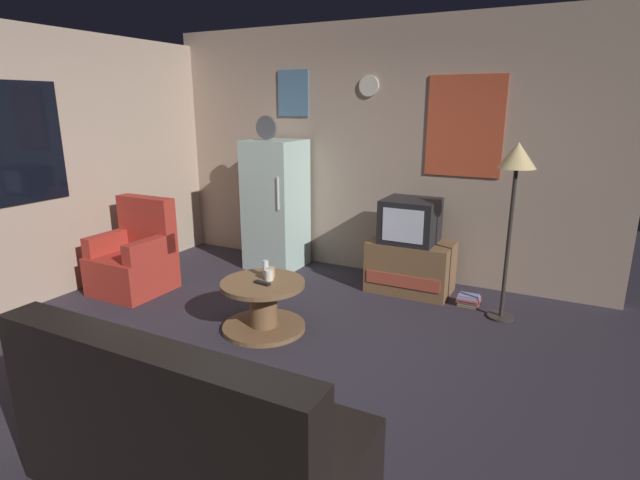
% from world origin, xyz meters
% --- Properties ---
extents(ground_plane, '(12.00, 12.00, 0.00)m').
position_xyz_m(ground_plane, '(0.00, 0.00, 0.00)').
color(ground_plane, '#2D2833').
extents(wall_with_art, '(5.20, 0.12, 2.76)m').
position_xyz_m(wall_with_art, '(0.01, 2.45, 1.38)').
color(wall_with_art, tan).
rests_on(wall_with_art, ground_plane).
extents(wall_left_with_window, '(0.12, 5.20, 2.60)m').
position_xyz_m(wall_left_with_window, '(-2.55, -0.00, 1.30)').
color(wall_left_with_window, tan).
rests_on(wall_left_with_window, ground_plane).
extents(fridge, '(0.60, 0.62, 1.77)m').
position_xyz_m(fridge, '(-1.05, 2.04, 0.75)').
color(fridge, silver).
rests_on(fridge, ground_plane).
extents(tv_stand, '(0.84, 0.53, 0.53)m').
position_xyz_m(tv_stand, '(0.63, 1.98, 0.27)').
color(tv_stand, brown).
rests_on(tv_stand, ground_plane).
extents(crt_tv, '(0.54, 0.51, 0.44)m').
position_xyz_m(crt_tv, '(0.60, 1.97, 0.75)').
color(crt_tv, black).
rests_on(crt_tv, tv_stand).
extents(standing_lamp, '(0.32, 0.32, 1.59)m').
position_xyz_m(standing_lamp, '(1.58, 1.69, 1.36)').
color(standing_lamp, '#332D28').
rests_on(standing_lamp, ground_plane).
extents(coffee_table, '(0.72, 0.72, 0.44)m').
position_xyz_m(coffee_table, '(-0.22, 0.50, 0.22)').
color(coffee_table, brown).
rests_on(coffee_table, ground_plane).
extents(wine_glass, '(0.05, 0.05, 0.15)m').
position_xyz_m(wine_glass, '(-0.26, 0.61, 0.51)').
color(wine_glass, silver).
rests_on(wine_glass, coffee_table).
extents(mug_ceramic_white, '(0.08, 0.08, 0.09)m').
position_xyz_m(mug_ceramic_white, '(-0.19, 0.56, 0.48)').
color(mug_ceramic_white, silver).
rests_on(mug_ceramic_white, coffee_table).
extents(mug_ceramic_tan, '(0.08, 0.08, 0.09)m').
position_xyz_m(mug_ceramic_tan, '(-0.22, 0.63, 0.48)').
color(mug_ceramic_tan, tan).
rests_on(mug_ceramic_tan, coffee_table).
extents(remote_control, '(0.15, 0.06, 0.02)m').
position_xyz_m(remote_control, '(-0.19, 0.44, 0.45)').
color(remote_control, black).
rests_on(remote_control, coffee_table).
extents(armchair, '(0.68, 0.68, 0.96)m').
position_xyz_m(armchair, '(-1.93, 0.69, 0.34)').
color(armchair, '#A52D23').
rests_on(armchair, ground_plane).
extents(couch, '(1.70, 0.80, 0.92)m').
position_xyz_m(couch, '(0.49, -1.24, 0.31)').
color(couch, black).
rests_on(couch, ground_plane).
extents(book_stack, '(0.22, 0.17, 0.12)m').
position_xyz_m(book_stack, '(1.26, 1.83, 0.06)').
color(book_stack, '#B66248').
rests_on(book_stack, ground_plane).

